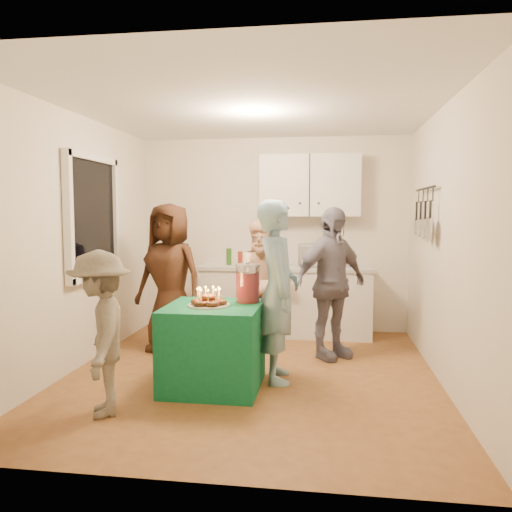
# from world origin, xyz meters

# --- Properties ---
(floor) EXTENTS (4.00, 4.00, 0.00)m
(floor) POSITION_xyz_m (0.00, 0.00, 0.00)
(floor) COLOR brown
(floor) RESTS_ON ground
(ceiling) EXTENTS (4.00, 4.00, 0.00)m
(ceiling) POSITION_xyz_m (0.00, 0.00, 2.60)
(ceiling) COLOR white
(ceiling) RESTS_ON floor
(back_wall) EXTENTS (3.60, 3.60, 0.00)m
(back_wall) POSITION_xyz_m (0.00, 2.00, 1.30)
(back_wall) COLOR silver
(back_wall) RESTS_ON floor
(left_wall) EXTENTS (4.00, 4.00, 0.00)m
(left_wall) POSITION_xyz_m (-1.80, 0.00, 1.30)
(left_wall) COLOR silver
(left_wall) RESTS_ON floor
(right_wall) EXTENTS (4.00, 4.00, 0.00)m
(right_wall) POSITION_xyz_m (1.80, 0.00, 1.30)
(right_wall) COLOR silver
(right_wall) RESTS_ON floor
(window_night) EXTENTS (0.04, 1.00, 1.20)m
(window_night) POSITION_xyz_m (-1.77, 0.30, 1.55)
(window_night) COLOR black
(window_night) RESTS_ON left_wall
(counter) EXTENTS (2.20, 0.58, 0.86)m
(counter) POSITION_xyz_m (0.20, 1.70, 0.43)
(counter) COLOR white
(counter) RESTS_ON floor
(countertop) EXTENTS (2.24, 0.62, 0.05)m
(countertop) POSITION_xyz_m (0.20, 1.70, 0.89)
(countertop) COLOR beige
(countertop) RESTS_ON counter
(upper_cabinet) EXTENTS (1.30, 0.30, 0.80)m
(upper_cabinet) POSITION_xyz_m (0.50, 1.85, 1.95)
(upper_cabinet) COLOR white
(upper_cabinet) RESTS_ON back_wall
(pot_rack) EXTENTS (0.12, 1.00, 0.60)m
(pot_rack) POSITION_xyz_m (1.72, 0.70, 1.60)
(pot_rack) COLOR black
(pot_rack) RESTS_ON right_wall
(microwave) EXTENTS (0.54, 0.40, 0.28)m
(microwave) POSITION_xyz_m (0.62, 1.70, 1.05)
(microwave) COLOR white
(microwave) RESTS_ON countertop
(party_table) EXTENTS (0.85, 0.85, 0.76)m
(party_table) POSITION_xyz_m (-0.29, -0.38, 0.38)
(party_table) COLOR #0E6138
(party_table) RESTS_ON floor
(donut_cake) EXTENTS (0.38, 0.38, 0.18)m
(donut_cake) POSITION_xyz_m (-0.32, -0.42, 0.85)
(donut_cake) COLOR #381C0C
(donut_cake) RESTS_ON party_table
(punch_jar) EXTENTS (0.22, 0.22, 0.34)m
(punch_jar) POSITION_xyz_m (-0.00, -0.18, 0.93)
(punch_jar) COLOR red
(punch_jar) RESTS_ON party_table
(man_birthday) EXTENTS (0.51, 0.69, 1.72)m
(man_birthday) POSITION_xyz_m (0.27, -0.10, 0.86)
(man_birthday) COLOR #84ACC0
(man_birthday) RESTS_ON floor
(woman_back_left) EXTENTS (0.95, 0.75, 1.70)m
(woman_back_left) POSITION_xyz_m (-1.07, 0.77, 0.85)
(woman_back_left) COLOR #552D18
(woman_back_left) RESTS_ON floor
(woman_back_center) EXTENTS (0.84, 0.72, 1.52)m
(woman_back_center) POSITION_xyz_m (-0.01, 1.16, 0.76)
(woman_back_center) COLOR #F6A680
(woman_back_center) RESTS_ON floor
(woman_back_right) EXTENTS (1.00, 0.95, 1.66)m
(woman_back_right) POSITION_xyz_m (0.77, 0.71, 0.83)
(woman_back_right) COLOR black
(woman_back_right) RESTS_ON floor
(child_near_left) EXTENTS (0.79, 0.97, 1.31)m
(child_near_left) POSITION_xyz_m (-1.03, -1.11, 0.65)
(child_near_left) COLOR #5B5448
(child_near_left) RESTS_ON floor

